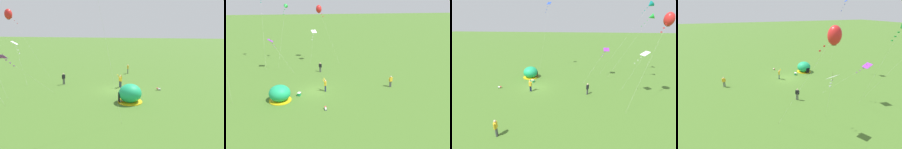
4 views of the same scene
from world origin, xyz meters
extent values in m
plane|color=#477028|center=(0.00, 0.00, 0.00)|extent=(300.00, 300.00, 0.00)
ellipsoid|color=#1EAD6B|center=(-4.57, -2.40, 1.05)|extent=(2.70, 2.60, 2.10)
cylinder|color=yellow|center=(-4.57, -2.40, 0.05)|extent=(2.81, 2.81, 0.10)
cube|color=black|center=(-4.93, -1.18, 0.55)|extent=(0.80, 0.34, 1.10)
cube|color=#1E8C4C|center=(-2.22, -1.23, 0.19)|extent=(0.52, 0.61, 0.38)
cube|color=white|center=(-2.22, -1.23, 0.41)|extent=(0.53, 0.63, 0.06)
cylinder|color=white|center=(0.94, -5.72, 0.17)|extent=(0.23, 0.33, 0.22)
sphere|color=#9E7051|center=(0.93, -5.46, 0.20)|extent=(0.19, 0.19, 0.19)
cylinder|color=#D83F3F|center=(0.93, -5.46, 0.29)|extent=(0.24, 0.24, 0.06)
cylinder|color=#9E7051|center=(0.83, -5.60, 0.09)|extent=(0.07, 0.07, 0.17)
cylinder|color=#9E7051|center=(1.03, -5.60, 0.09)|extent=(0.07, 0.07, 0.17)
cylinder|color=navy|center=(0.86, -5.84, 0.07)|extent=(0.09, 0.09, 0.13)
cylinder|color=navy|center=(1.02, -5.84, 0.07)|extent=(0.09, 0.09, 0.13)
cylinder|color=#4C4C51|center=(1.39, 8.18, 0.44)|extent=(0.15, 0.15, 0.88)
cylinder|color=#4C4C51|center=(1.22, 8.29, 0.44)|extent=(0.15, 0.15, 0.88)
cube|color=black|center=(1.31, 8.23, 1.18)|extent=(0.45, 0.40, 0.60)
sphere|color=beige|center=(1.31, 8.23, 1.61)|extent=(0.22, 0.22, 0.22)
cylinder|color=black|center=(1.52, 8.10, 1.18)|extent=(0.09, 0.09, 0.58)
cylinder|color=black|center=(1.10, 8.36, 1.18)|extent=(0.09, 0.09, 0.58)
cylinder|color=#4C4C51|center=(10.92, -0.15, 0.44)|extent=(0.15, 0.15, 0.88)
cylinder|color=#4C4C51|center=(11.11, -0.12, 0.44)|extent=(0.15, 0.15, 0.88)
cube|color=gold|center=(11.02, -0.14, 1.18)|extent=(0.42, 0.30, 0.60)
sphere|color=beige|center=(11.02, -0.14, 1.61)|extent=(0.22, 0.22, 0.22)
cylinder|color=gold|center=(10.77, -0.18, 1.18)|extent=(0.09, 0.09, 0.58)
cylinder|color=gold|center=(11.26, -0.09, 1.18)|extent=(0.09, 0.09, 0.58)
cylinder|color=#1E2347|center=(1.38, -0.40, 0.44)|extent=(0.15, 0.15, 0.88)
cylinder|color=#1E2347|center=(1.45, -0.21, 0.44)|extent=(0.15, 0.15, 0.88)
cube|color=gold|center=(1.41, -0.31, 1.18)|extent=(0.36, 0.44, 0.60)
sphere|color=tan|center=(1.41, -0.31, 1.61)|extent=(0.22, 0.22, 0.22)
cylinder|color=gold|center=(1.18, -0.50, 1.64)|extent=(0.39, 0.16, 0.50)
cylinder|color=gold|center=(1.36, -0.01, 1.64)|extent=(0.37, 0.27, 0.50)
cylinder|color=silver|center=(-5.17, 9.61, 2.61)|extent=(4.17, 4.01, 5.22)
cylinder|color=brown|center=(-3.09, 7.61, 0.03)|extent=(0.03, 0.03, 0.06)
cube|color=purple|center=(-7.25, 11.61, 5.21)|extent=(0.91, 1.03, 0.54)
cylinder|color=#332314|center=(-7.25, 11.61, 5.22)|extent=(0.32, 0.31, 0.70)
cube|color=purple|center=(-6.93, 11.30, 4.78)|extent=(0.13, 0.21, 0.12)
cube|color=purple|center=(-6.66, 11.04, 4.42)|extent=(0.16, 0.20, 0.12)
cube|color=purple|center=(-6.39, 10.78, 4.05)|extent=(0.15, 0.20, 0.12)
cylinder|color=silver|center=(0.16, 14.35, 3.06)|extent=(1.08, 2.25, 6.11)
cylinder|color=brown|center=(-0.37, 13.23, 0.03)|extent=(0.03, 0.03, 0.06)
cube|color=white|center=(0.69, 15.47, 6.11)|extent=(1.19, 1.12, 0.52)
cylinder|color=#332314|center=(0.69, 15.47, 6.12)|extent=(0.21, 0.40, 0.71)
cube|color=white|center=(0.52, 15.10, 5.56)|extent=(0.20, 0.16, 0.12)
cube|color=white|center=(0.37, 14.79, 5.09)|extent=(0.21, 0.12, 0.12)
cube|color=white|center=(0.23, 14.49, 4.63)|extent=(0.21, 0.11, 0.12)
cylinder|color=silver|center=(-11.02, -1.19, 6.85)|extent=(1.21, 2.37, 13.71)
cylinder|color=brown|center=(-10.42, -2.37, 0.03)|extent=(0.03, 0.03, 0.06)
cube|color=blue|center=(-11.62, -0.01, 13.71)|extent=(0.88, 0.98, 0.53)
cylinder|color=#332314|center=(-11.62, -0.01, 13.72)|extent=(0.24, 0.44, 0.61)
cube|color=blue|center=(-11.48, -0.29, 13.03)|extent=(0.21, 0.09, 0.12)
cube|color=blue|center=(-11.36, -0.52, 12.46)|extent=(0.18, 0.19, 0.12)
cube|color=blue|center=(-11.24, -0.76, 11.89)|extent=(0.21, 0.11, 0.12)
cylinder|color=silver|center=(-5.51, 14.74, 5.39)|extent=(1.70, 5.38, 10.78)
cylinder|color=brown|center=(-6.36, 12.06, 0.03)|extent=(0.03, 0.03, 0.06)
cube|color=green|center=(-4.79, 17.03, 10.26)|extent=(0.21, 0.13, 0.12)
cube|color=green|center=(-4.90, 16.69, 9.83)|extent=(0.21, 0.13, 0.12)
cube|color=green|center=(-5.00, 16.35, 9.39)|extent=(0.20, 0.06, 0.12)
cylinder|color=silver|center=(3.66, 14.76, 5.15)|extent=(3.55, 4.28, 10.31)
cylinder|color=brown|center=(5.43, 12.63, 0.03)|extent=(0.03, 0.03, 0.06)
ellipsoid|color=red|center=(1.89, 16.90, 10.30)|extent=(1.12, 1.12, 1.55)
cube|color=brown|center=(1.89, 16.90, 9.60)|extent=(0.28, 0.28, 0.20)
cube|color=red|center=(2.16, 16.57, 9.79)|extent=(0.15, 0.20, 0.12)
cube|color=red|center=(2.38, 16.30, 9.36)|extent=(0.20, 0.16, 0.12)
cube|color=red|center=(2.61, 16.03, 8.93)|extent=(0.21, 0.14, 0.12)
cylinder|color=silver|center=(-8.88, 14.77, 6.45)|extent=(0.91, 7.84, 12.91)
cylinder|color=brown|center=(-8.43, 10.85, 0.03)|extent=(0.03, 0.03, 0.06)
camera|label=1|loc=(-28.25, -5.08, 8.36)|focal=35.00mm
camera|label=2|loc=(-0.97, -28.44, 12.49)|focal=35.00mm
camera|label=3|loc=(21.33, 7.51, 9.91)|focal=24.00mm
camera|label=4|loc=(9.97, 28.68, 12.24)|focal=28.00mm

